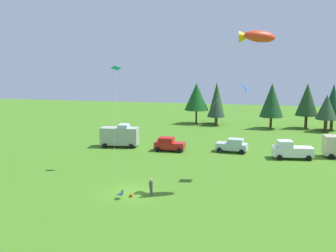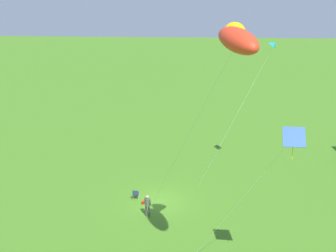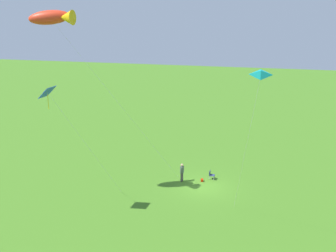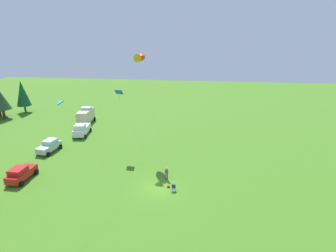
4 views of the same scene
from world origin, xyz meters
TOP-DOWN VIEW (x-y plane):
  - ground_plane at (0.00, 0.00)m, footprint 160.00×160.00m
  - person_kite_flyer at (2.20, -0.70)m, footprint 0.43×0.53m
  - folding_chair at (-0.34, -1.85)m, footprint 0.51×0.51m
  - backpack_on_grass at (0.38, -1.15)m, footprint 0.26×0.34m
  - kite_large_fish at (11.17, 4.40)m, footprint 10.95×6.43m
  - kite_diamond_blue at (10.21, 7.51)m, footprint 3.91×5.41m
  - kite_delta_teal at (-4.44, 8.94)m, footprint 2.04×6.12m

SIDE VIEW (x-z plane):
  - ground_plane at x=0.00m, z-range 0.00..0.00m
  - backpack_on_grass at x=0.38m, z-range 0.00..0.22m
  - folding_chair at x=-0.34m, z-range 0.08..0.90m
  - person_kite_flyer at x=2.20m, z-range 0.15..1.89m
  - kite_diamond_blue at x=10.21m, z-range 4.40..14.44m
  - kite_delta_teal at x=-4.44m, z-range 5.64..17.69m
  - kite_large_fish at x=11.17m, z-range 7.02..22.40m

